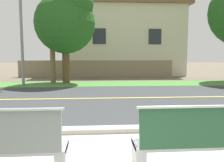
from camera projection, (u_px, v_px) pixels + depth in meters
ground_plane at (97, 93)px, 10.51m from camera, size 140.00×140.00×0.00m
curb_edge at (99, 130)px, 4.90m from camera, size 44.00×0.30×0.11m
street_asphalt at (97, 98)px, 9.02m from camera, size 52.00×8.00×0.01m
road_centre_line at (97, 98)px, 9.02m from camera, size 48.00×0.14×0.01m
far_verge_grass at (96, 84)px, 14.02m from camera, size 48.00×2.80×0.02m
bench_right at (203, 142)px, 3.10m from camera, size 1.89×0.48×1.01m
streetlamp at (22, 17)px, 13.11m from camera, size 0.24×2.10×6.91m
shade_tree_left at (67, 19)px, 14.03m from camera, size 3.76×3.76×6.21m
garden_wall at (97, 69)px, 19.27m from camera, size 13.00×0.36×1.40m
house_across_street at (123, 39)px, 22.35m from camera, size 11.42×6.91×6.84m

